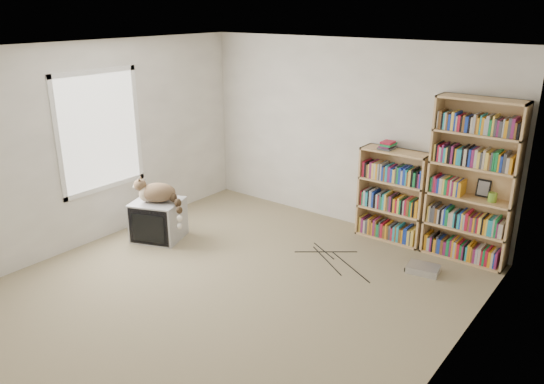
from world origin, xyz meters
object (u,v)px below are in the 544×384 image
Objects in this scene: crt_tv at (159,220)px; cat at (161,196)px; bookcase_tall at (472,186)px; bookcase_short at (393,199)px; dvd_player at (423,269)px.

cat is at bearing -26.79° from crt_tv.
bookcase_tall reaches higher than crt_tv.
bookcase_short is (2.40, 1.84, 0.29)m from crt_tv.
dvd_player is (0.72, -0.65, -0.50)m from bookcase_short.
crt_tv is at bearing -142.62° from bookcase_short.
bookcase_short is at bearing -180.00° from bookcase_tall.
dvd_player is at bearing -0.45° from crt_tv.
crt_tv is 2.13× the size of dvd_player.
dvd_player is (3.03, 1.20, -0.57)m from cat.
dvd_player is at bearing -109.95° from bookcase_tall.
bookcase_tall is 1.11m from dvd_player.
bookcase_tall is (3.36, 1.84, 0.66)m from crt_tv.
cat is at bearing -167.46° from dvd_player.
crt_tv is 3.88m from bookcase_tall.
cat is 2.17× the size of dvd_player.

